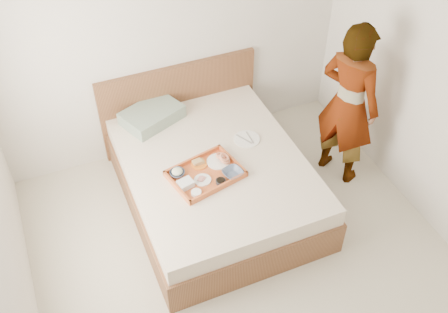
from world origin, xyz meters
name	(u,v)px	position (x,y,z in m)	size (l,w,h in m)	color
ground	(258,282)	(0.00, 0.00, 0.00)	(3.50, 4.00, 0.01)	beige
wall_back	(171,33)	(0.00, 2.00, 1.30)	(3.50, 0.01, 2.60)	silver
bed	(215,181)	(0.02, 1.00, 0.27)	(1.65, 2.00, 0.53)	brown
headboard	(179,105)	(0.02, 1.97, 0.47)	(1.65, 0.06, 0.95)	brown
pillow	(152,115)	(-0.32, 1.77, 0.60)	(0.56, 0.38, 0.13)	gray
tray	(206,174)	(-0.12, 0.85, 0.56)	(0.61, 0.44, 0.06)	#CB622F
prawn_plate	(218,161)	(0.04, 0.96, 0.55)	(0.21, 0.21, 0.01)	white
navy_bowl_big	(233,173)	(0.09, 0.76, 0.57)	(0.17, 0.17, 0.04)	#132445
sauce_dish	(221,182)	(-0.04, 0.71, 0.56)	(0.09, 0.09, 0.03)	black
meat_plate	(203,180)	(-0.17, 0.80, 0.55)	(0.15, 0.15, 0.01)	white
bread_plate	(199,164)	(-0.13, 0.99, 0.55)	(0.15, 0.15, 0.01)	orange
salad_bowl	(177,173)	(-0.35, 0.94, 0.57)	(0.13, 0.13, 0.04)	#132445
plastic_tub	(186,184)	(-0.33, 0.79, 0.57)	(0.13, 0.10, 0.06)	silver
cheese_round	(196,193)	(-0.28, 0.67, 0.56)	(0.09, 0.09, 0.03)	white
dinner_plate	(247,139)	(0.41, 1.15, 0.54)	(0.25, 0.25, 0.01)	white
person	(348,105)	(1.32, 0.91, 0.84)	(0.61, 0.40, 1.68)	#EEE8CF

